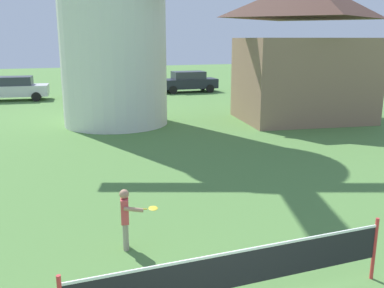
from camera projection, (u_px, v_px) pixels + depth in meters
name	position (u px, v px, depth m)	size (l,w,h in m)	color
tennis_net	(239.00, 269.00, 6.20)	(5.07, 0.06, 1.10)	red
player_far	(126.00, 216.00, 8.08)	(0.70, 0.60, 1.21)	#9E937F
parked_car_silver	(13.00, 88.00, 27.89)	(4.65, 2.29, 1.56)	silver
parked_car_mustard	(105.00, 84.00, 30.27)	(4.56, 2.14, 1.56)	#999919
parked_car_black	(188.00, 81.00, 32.31)	(4.33, 2.01, 1.56)	#1E232D
chapel	(304.00, 53.00, 20.60)	(6.90, 5.47, 7.60)	#937056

